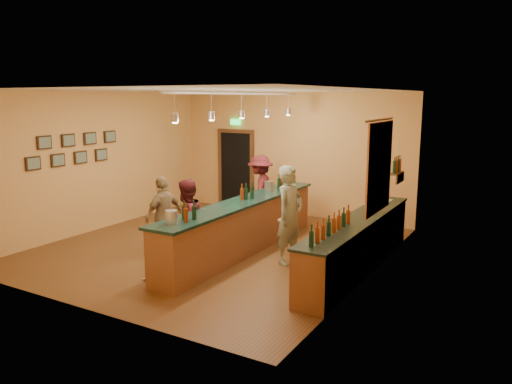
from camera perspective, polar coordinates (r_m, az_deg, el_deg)
The scene contains 18 objects.
floor at distance 10.45m, azimuth -4.56°, elevation -6.32°, with size 7.00×7.00×0.00m, color brown.
ceiling at distance 9.99m, azimuth -4.84°, elevation 11.51°, with size 6.50×7.00×0.02m, color silver.
wall_back at distance 13.10m, azimuth 4.08°, elevation 4.32°, with size 6.50×0.02×3.20m, color #E3A455.
wall_front at distance 7.53m, azimuth -20.03°, elevation -1.09°, with size 6.50×0.02×3.20m, color #E3A455.
wall_left at distance 12.23m, azimuth -17.34°, elevation 3.40°, with size 0.02×7.00×3.20m, color #E3A455.
wall_right at distance 8.68m, azimuth 13.23°, elevation 0.77°, with size 0.02×7.00×3.20m, color #E3A455.
doorway at distance 13.96m, azimuth -2.28°, elevation 2.77°, with size 1.15×0.09×2.48m.
tapestry at distance 9.03m, azimuth 13.92°, elevation 2.73°, with size 0.03×1.40×1.60m, color maroon.
bottle_shelf at distance 10.51m, azimuth 15.88°, elevation 2.71°, with size 0.17×0.55×0.54m.
picture_grid at distance 11.67m, azimuth -20.01°, elevation 4.64°, with size 0.06×2.20×0.70m, color #382111, non-canonical shape.
back_counter at distance 9.18m, azimuth 11.58°, elevation -5.76°, with size 0.60×4.55×1.27m.
tasting_bar at distance 9.94m, azimuth -1.60°, elevation -3.54°, with size 0.73×5.10×1.38m.
pendant_track at distance 9.64m, azimuth -1.66°, elevation 10.28°, with size 0.11×4.60×0.50m.
bartender at distance 9.27m, azimuth 3.88°, elevation -2.63°, with size 0.67×0.44×1.84m, color gray.
customer_a at distance 9.35m, azimuth -7.94°, elevation -3.38°, with size 0.77×0.60×1.59m, color #59191E.
customer_b at distance 9.97m, azimuth -10.47°, elevation -2.66°, with size 0.91×0.38×1.56m, color #997A51.
customer_c at distance 12.07m, azimuth 0.49°, elevation 0.21°, with size 1.10×0.63×1.71m, color #59191E.
bar_stool at distance 10.11m, azimuth 3.37°, elevation -3.99°, with size 0.31×0.31×0.64m.
Camera 1 is at (5.70, -8.20, 3.06)m, focal length 35.00 mm.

